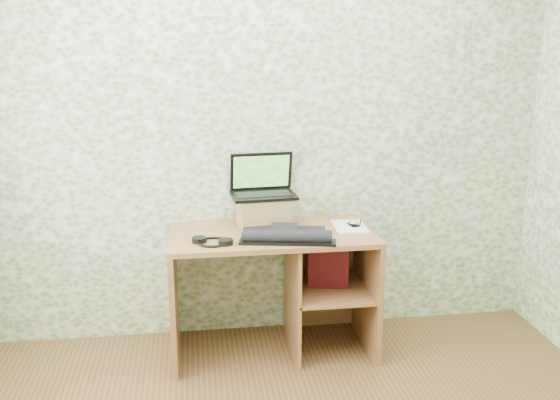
{
  "coord_description": "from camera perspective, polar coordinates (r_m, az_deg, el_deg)",
  "views": [
    {
      "loc": [
        -0.44,
        -2.02,
        1.86
      ],
      "look_at": [
        0.04,
        1.39,
        0.96
      ],
      "focal_mm": 40.0,
      "sensor_mm": 36.0,
      "label": 1
    }
  ],
  "objects": [
    {
      "name": "desk",
      "position": [
        3.78,
        0.42,
        -6.68
      ],
      "size": [
        1.2,
        0.6,
        0.75
      ],
      "color": "brown",
      "rests_on": "floor"
    },
    {
      "name": "pen",
      "position": [
        3.83,
        7.36,
        -2.04
      ],
      "size": [
        0.05,
        0.13,
        0.01
      ],
      "primitive_type": "cylinder",
      "rotation": [
        1.57,
        0.0,
        -0.33
      ],
      "color": "black",
      "rests_on": "notepad"
    },
    {
      "name": "laptop",
      "position": [
        3.77,
        -1.61,
        1.33
      ],
      "size": [
        0.4,
        0.3,
        0.25
      ],
      "rotation": [
        0.0,
        0.0,
        0.08
      ],
      "color": "black",
      "rests_on": "riser"
    },
    {
      "name": "mouse",
      "position": [
        3.77,
        6.71,
        -2.1
      ],
      "size": [
        0.07,
        0.1,
        0.03
      ],
      "primitive_type": "ellipsoid",
      "rotation": [
        0.0,
        0.0,
        0.13
      ],
      "color": "silver",
      "rests_on": "notepad"
    },
    {
      "name": "riser",
      "position": [
        3.77,
        -1.53,
        -1.04
      ],
      "size": [
        0.32,
        0.27,
        0.18
      ],
      "primitive_type": "cube",
      "rotation": [
        0.0,
        0.0,
        0.08
      ],
      "color": "olive",
      "rests_on": "desk"
    },
    {
      "name": "wall_back",
      "position": [
        3.83,
        -1.34,
        6.28
      ],
      "size": [
        3.5,
        0.0,
        3.5
      ],
      "primitive_type": "plane",
      "rotation": [
        1.57,
        0.0,
        0.0
      ],
      "color": "white",
      "rests_on": "ground"
    },
    {
      "name": "notepad",
      "position": [
        3.77,
        6.38,
        -2.44
      ],
      "size": [
        0.2,
        0.28,
        0.01
      ],
      "primitive_type": "cube",
      "rotation": [
        0.0,
        0.0,
        -0.06
      ],
      "color": "silver",
      "rests_on": "desk"
    },
    {
      "name": "red_box",
      "position": [
        3.78,
        4.44,
        -5.86
      ],
      "size": [
        0.25,
        0.13,
        0.29
      ],
      "primitive_type": "cube",
      "rotation": [
        0.0,
        0.0,
        -0.21
      ],
      "color": "maroon",
      "rests_on": "desk"
    },
    {
      "name": "headphones",
      "position": [
        3.49,
        -6.2,
        -3.79
      ],
      "size": [
        0.23,
        0.22,
        0.03
      ],
      "rotation": [
        0.0,
        0.0,
        -0.38
      ],
      "color": "black",
      "rests_on": "desk"
    },
    {
      "name": "keyboard",
      "position": [
        3.53,
        0.51,
        -3.19
      ],
      "size": [
        0.55,
        0.36,
        0.08
      ],
      "rotation": [
        0.0,
        0.0,
        -0.19
      ],
      "color": "black",
      "rests_on": "desk"
    }
  ]
}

